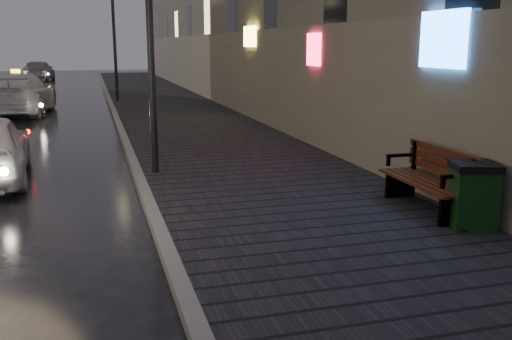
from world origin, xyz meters
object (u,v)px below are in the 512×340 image
Objects in this scene: lamp_far at (114,27)px; taxi_mid at (17,94)px; lamp_near at (149,4)px; car_far at (39,70)px; trash_bin at (473,195)px; bench at (431,179)px.

taxi_mid is at bearing -141.03° from lamp_far.
lamp_far is 0.94× the size of taxi_mid.
car_far is at bearing 97.90° from lamp_near.
trash_bin is at bearing 107.43° from car_far.
lamp_far is 2.70× the size of bench.
car_far is at bearing 104.18° from lamp_far.
lamp_near reaches higher than taxi_mid.
taxi_mid is (-7.93, 17.71, 0.19)m from trash_bin.
lamp_near reaches higher than trash_bin.
lamp_far is 5.77m from taxi_mid.
lamp_far reaches higher than taxi_mid.
taxi_mid reaches higher than bench.
trash_bin is 0.20× the size of car_far.
car_far is at bearing 121.41° from trash_bin.
trash_bin is at bearing -51.32° from lamp_near.
lamp_near is 13.65m from taxi_mid.
trash_bin is (3.95, -20.93, -2.86)m from lamp_far.
bench reaches higher than trash_bin.
lamp_far is (0.00, 16.00, 0.00)m from lamp_near.
lamp_far is 20.25m from car_far.
taxi_mid is at bearing 107.30° from lamp_near.
car_far is (-8.87, 40.39, 0.16)m from trash_bin.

